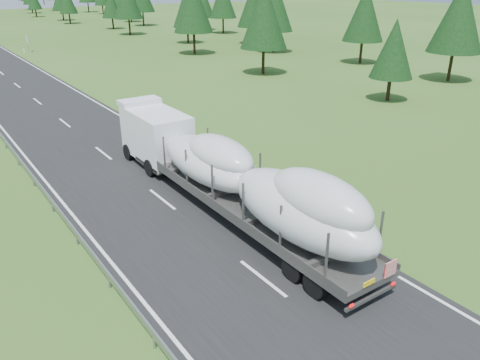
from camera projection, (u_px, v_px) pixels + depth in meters
highway_sign at (27, 41)px, 75.18m from camera, size 0.08×0.90×2.60m
boat_truck at (230, 172)px, 23.42m from camera, size 3.24×20.77×4.30m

